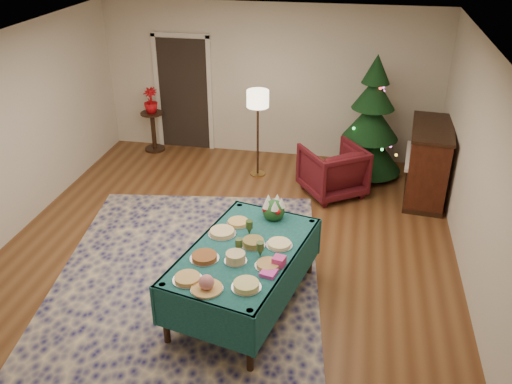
% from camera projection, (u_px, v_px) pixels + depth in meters
% --- Properties ---
extents(room_shell, '(7.00, 7.00, 7.00)m').
position_uv_depth(room_shell, '(221.00, 163.00, 6.50)').
color(room_shell, '#593319').
rests_on(room_shell, ground).
extents(doorway, '(1.08, 0.04, 2.16)m').
position_uv_depth(doorway, '(184.00, 91.00, 9.91)').
color(doorway, black).
rests_on(doorway, ground).
extents(rug, '(3.75, 4.60, 0.02)m').
position_uv_depth(rug, '(188.00, 277.00, 6.71)').
color(rug, '#14154D').
rests_on(rug, ground).
extents(buffet_table, '(1.56, 2.17, 0.76)m').
position_uv_depth(buffet_table, '(244.00, 261.00, 5.97)').
color(buffet_table, black).
rests_on(buffet_table, ground).
extents(platter_0, '(0.30, 0.30, 0.05)m').
position_uv_depth(platter_0, '(187.00, 278.00, 5.41)').
color(platter_0, silver).
rests_on(platter_0, buffet_table).
extents(platter_1, '(0.32, 0.32, 0.16)m').
position_uv_depth(platter_1, '(207.00, 284.00, 5.25)').
color(platter_1, silver).
rests_on(platter_1, buffet_table).
extents(platter_2, '(0.30, 0.30, 0.06)m').
position_uv_depth(platter_2, '(246.00, 285.00, 5.30)').
color(platter_2, silver).
rests_on(platter_2, buffet_table).
extents(platter_3, '(0.31, 0.31, 0.05)m').
position_uv_depth(platter_3, '(204.00, 257.00, 5.73)').
color(platter_3, silver).
rests_on(platter_3, buffet_table).
extents(platter_4, '(0.24, 0.24, 0.10)m').
position_uv_depth(platter_4, '(236.00, 257.00, 5.68)').
color(platter_4, silver).
rests_on(platter_4, buffet_table).
extents(platter_5, '(0.29, 0.29, 0.04)m').
position_uv_depth(platter_5, '(268.00, 265.00, 5.62)').
color(platter_5, silver).
rests_on(platter_5, buffet_table).
extents(platter_6, '(0.32, 0.32, 0.05)m').
position_uv_depth(platter_6, '(222.00, 232.00, 6.17)').
color(platter_6, silver).
rests_on(platter_6, buffet_table).
extents(platter_7, '(0.27, 0.27, 0.07)m').
position_uv_depth(platter_7, '(253.00, 243.00, 5.96)').
color(platter_7, silver).
rests_on(platter_7, buffet_table).
extents(platter_8, '(0.30, 0.30, 0.04)m').
position_uv_depth(platter_8, '(279.00, 244.00, 5.96)').
color(platter_8, silver).
rests_on(platter_8, buffet_table).
extents(platter_9, '(0.28, 0.28, 0.04)m').
position_uv_depth(platter_9, '(238.00, 222.00, 6.38)').
color(platter_9, silver).
rests_on(platter_9, buffet_table).
extents(goblet_0, '(0.08, 0.08, 0.18)m').
position_uv_depth(goblet_0, '(249.00, 227.00, 6.13)').
color(goblet_0, '#2D471E').
rests_on(goblet_0, buffet_table).
extents(goblet_1, '(0.08, 0.08, 0.18)m').
position_uv_depth(goblet_1, '(260.00, 249.00, 5.74)').
color(goblet_1, '#2D471E').
rests_on(goblet_1, buffet_table).
extents(goblet_2, '(0.08, 0.08, 0.18)m').
position_uv_depth(goblet_2, '(239.00, 246.00, 5.80)').
color(goblet_2, '#2D471E').
rests_on(goblet_2, buffet_table).
extents(napkin_stack, '(0.18, 0.18, 0.04)m').
position_uv_depth(napkin_stack, '(269.00, 273.00, 5.49)').
color(napkin_stack, '#E33FBA').
rests_on(napkin_stack, buffet_table).
extents(gift_box, '(0.15, 0.15, 0.10)m').
position_uv_depth(gift_box, '(279.00, 261.00, 5.62)').
color(gift_box, '#D73B93').
rests_on(gift_box, buffet_table).
extents(centerpiece, '(0.27, 0.28, 0.32)m').
position_uv_depth(centerpiece, '(274.00, 208.00, 6.44)').
color(centerpiece, '#1E4C1E').
rests_on(centerpiece, buffet_table).
extents(armchair, '(1.17, 1.15, 0.89)m').
position_uv_depth(armchair, '(333.00, 168.00, 8.50)').
color(armchair, '#4F1017').
rests_on(armchair, ground).
extents(floor_lamp, '(0.36, 0.36, 1.49)m').
position_uv_depth(floor_lamp, '(258.00, 104.00, 8.73)').
color(floor_lamp, '#A57F3F').
rests_on(floor_lamp, ground).
extents(side_table, '(0.41, 0.41, 0.74)m').
position_uv_depth(side_table, '(154.00, 132.00, 10.10)').
color(side_table, black).
rests_on(side_table, ground).
extents(potted_plant, '(0.26, 0.46, 0.26)m').
position_uv_depth(potted_plant, '(151.00, 106.00, 9.86)').
color(potted_plant, red).
rests_on(potted_plant, side_table).
extents(christmas_tree, '(1.43, 1.43, 2.06)m').
position_uv_depth(christmas_tree, '(371.00, 123.00, 8.92)').
color(christmas_tree, black).
rests_on(christmas_tree, ground).
extents(piano, '(0.75, 1.41, 1.17)m').
position_uv_depth(piano, '(428.00, 163.00, 8.36)').
color(piano, black).
rests_on(piano, ground).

